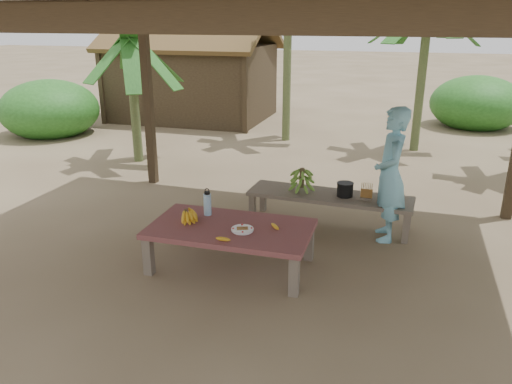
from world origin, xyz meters
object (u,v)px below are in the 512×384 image
(woman, at_px, (390,175))
(ripe_banana_bunch, at_px, (186,214))
(work_table, at_px, (231,232))
(cooking_pot, at_px, (345,190))
(plate, at_px, (242,230))
(bench, at_px, (330,198))
(water_flask, at_px, (207,204))

(woman, bearing_deg, ripe_banana_bunch, -68.68)
(work_table, distance_m, cooking_pot, 1.86)
(plate, bearing_deg, cooking_pot, 60.65)
(work_table, relative_size, ripe_banana_bunch, 6.89)
(bench, height_order, cooking_pot, cooking_pot)
(water_flask, xyz_separation_m, cooking_pot, (1.45, 1.27, -0.10))
(plate, distance_m, water_flask, 0.65)
(ripe_banana_bunch, distance_m, cooking_pot, 2.21)
(woman, bearing_deg, water_flask, -71.94)
(bench, height_order, plate, plate)
(ripe_banana_bunch, bearing_deg, cooking_pot, 43.34)
(work_table, bearing_deg, bench, 59.46)
(bench, height_order, ripe_banana_bunch, ripe_banana_bunch)
(cooking_pot, bearing_deg, water_flask, -138.81)
(water_flask, relative_size, cooking_pot, 1.56)
(water_flask, height_order, cooking_pot, water_flask)
(work_table, distance_m, ripe_banana_bunch, 0.56)
(ripe_banana_bunch, relative_size, plate, 1.07)
(bench, bearing_deg, cooking_pot, -0.42)
(bench, distance_m, water_flask, 1.80)
(work_table, xyz_separation_m, bench, (0.87, 1.53, -0.04))
(ripe_banana_bunch, height_order, cooking_pot, ripe_banana_bunch)
(work_table, relative_size, water_flask, 5.46)
(woman, bearing_deg, work_table, -61.08)
(water_flask, height_order, woman, woman)
(work_table, relative_size, woman, 1.06)
(plate, xyz_separation_m, woman, (1.47, 1.42, 0.34))
(bench, height_order, water_flask, water_flask)
(ripe_banana_bunch, distance_m, woman, 2.57)
(bench, distance_m, cooking_pot, 0.25)
(ripe_banana_bunch, bearing_deg, plate, -6.99)
(ripe_banana_bunch, xyz_separation_m, plate, (0.71, -0.09, -0.06))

